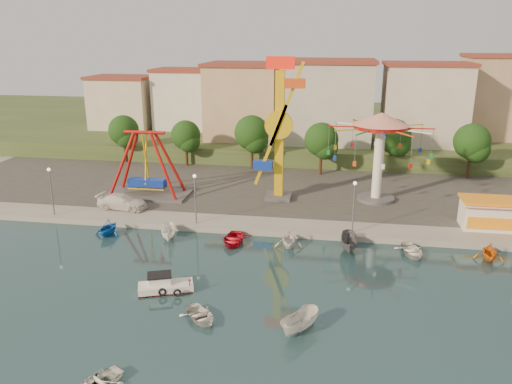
% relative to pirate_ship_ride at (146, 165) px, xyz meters
% --- Properties ---
extents(ground, '(200.00, 200.00, 0.00)m').
position_rel_pirate_ship_ride_xyz_m(ground, '(16.38, -21.21, -4.39)').
color(ground, '#132D36').
rests_on(ground, ground).
extents(quay_deck, '(200.00, 100.00, 0.60)m').
position_rel_pirate_ship_ride_xyz_m(quay_deck, '(16.38, 40.79, -4.09)').
color(quay_deck, '#9E998E').
rests_on(quay_deck, ground).
extents(asphalt_pad, '(90.00, 28.00, 0.01)m').
position_rel_pirate_ship_ride_xyz_m(asphalt_pad, '(16.38, 8.79, -3.79)').
color(asphalt_pad, '#4C4944').
rests_on(asphalt_pad, quay_deck).
extents(hill_terrace, '(200.00, 60.00, 3.00)m').
position_rel_pirate_ship_ride_xyz_m(hill_terrace, '(16.38, 45.79, -2.89)').
color(hill_terrace, '#384C26').
rests_on(hill_terrace, ground).
extents(pirate_ship_ride, '(10.00, 5.00, 8.00)m').
position_rel_pirate_ship_ride_xyz_m(pirate_ship_ride, '(0.00, 0.00, 0.00)').
color(pirate_ship_ride, '#59595E').
rests_on(pirate_ship_ride, quay_deck).
extents(kamikaze_tower, '(4.46, 3.10, 16.50)m').
position_rel_pirate_ship_ride_xyz_m(kamikaze_tower, '(16.08, 1.13, 4.18)').
color(kamikaze_tower, '#59595E').
rests_on(kamikaze_tower, quay_deck).
extents(wave_swinger, '(11.60, 11.60, 10.40)m').
position_rel_pirate_ship_ride_xyz_m(wave_swinger, '(27.34, 2.57, 3.80)').
color(wave_swinger, '#59595E').
rests_on(wave_swinger, quay_deck).
extents(booth_left, '(5.40, 3.78, 3.08)m').
position_rel_pirate_ship_ride_xyz_m(booth_left, '(37.87, -4.73, -2.23)').
color(booth_left, white).
rests_on(booth_left, quay_deck).
extents(lamp_post_0, '(0.14, 0.14, 5.00)m').
position_rel_pirate_ship_ride_xyz_m(lamp_post_0, '(-7.62, -8.21, -1.29)').
color(lamp_post_0, '#59595E').
rests_on(lamp_post_0, quay_deck).
extents(lamp_post_1, '(0.14, 0.14, 5.00)m').
position_rel_pirate_ship_ride_xyz_m(lamp_post_1, '(8.38, -8.21, -1.29)').
color(lamp_post_1, '#59595E').
rests_on(lamp_post_1, quay_deck).
extents(lamp_post_2, '(0.14, 0.14, 5.00)m').
position_rel_pirate_ship_ride_xyz_m(lamp_post_2, '(24.38, -8.21, -1.29)').
color(lamp_post_2, '#59595E').
rests_on(lamp_post_2, quay_deck).
extents(tree_0, '(4.60, 4.60, 7.19)m').
position_rel_pirate_ship_ride_xyz_m(tree_0, '(-9.62, 15.76, 1.08)').
color(tree_0, '#382314').
rests_on(tree_0, quay_deck).
extents(tree_1, '(4.35, 4.35, 6.80)m').
position_rel_pirate_ship_ride_xyz_m(tree_1, '(0.38, 15.03, 0.81)').
color(tree_1, '#382314').
rests_on(tree_1, quay_deck).
extents(tree_2, '(5.02, 5.02, 7.85)m').
position_rel_pirate_ship_ride_xyz_m(tree_2, '(10.38, 14.59, 1.52)').
color(tree_2, '#382314').
rests_on(tree_2, quay_deck).
extents(tree_3, '(4.68, 4.68, 7.32)m').
position_rel_pirate_ship_ride_xyz_m(tree_3, '(20.38, 13.15, 1.16)').
color(tree_3, '#382314').
rests_on(tree_3, quay_deck).
extents(tree_4, '(4.86, 4.86, 7.60)m').
position_rel_pirate_ship_ride_xyz_m(tree_4, '(30.38, 16.14, 1.35)').
color(tree_4, '#382314').
rests_on(tree_4, quay_deck).
extents(tree_5, '(4.83, 4.83, 7.54)m').
position_rel_pirate_ship_ride_xyz_m(tree_5, '(40.38, 14.32, 1.31)').
color(tree_5, '#382314').
rests_on(tree_5, quay_deck).
extents(building_0, '(9.26, 9.53, 11.87)m').
position_rel_pirate_ship_ride_xyz_m(building_0, '(-16.99, 24.85, 4.54)').
color(building_0, beige).
rests_on(building_0, hill_terrace).
extents(building_1, '(12.33, 9.01, 8.63)m').
position_rel_pirate_ship_ride_xyz_m(building_1, '(-4.94, 30.17, 2.92)').
color(building_1, silver).
rests_on(building_1, hill_terrace).
extents(building_2, '(11.95, 9.28, 11.23)m').
position_rel_pirate_ship_ride_xyz_m(building_2, '(8.20, 30.75, 4.22)').
color(building_2, tan).
rests_on(building_2, hill_terrace).
extents(building_3, '(12.59, 10.50, 9.20)m').
position_rel_pirate_ship_ride_xyz_m(building_3, '(21.99, 27.59, 3.20)').
color(building_3, beige).
rests_on(building_3, hill_terrace).
extents(building_4, '(10.75, 9.23, 9.24)m').
position_rel_pirate_ship_ride_xyz_m(building_4, '(35.45, 30.99, 3.22)').
color(building_4, beige).
rests_on(building_4, hill_terrace).
extents(building_5, '(12.77, 10.96, 11.21)m').
position_rel_pirate_ship_ride_xyz_m(building_5, '(48.75, 29.12, 4.21)').
color(building_5, tan).
rests_on(building_5, hill_terrace).
extents(cabin_motorboat, '(4.55, 3.01, 1.50)m').
position_rel_pirate_ship_ride_xyz_m(cabin_motorboat, '(9.56, -21.57, -3.99)').
color(cabin_motorboat, white).
rests_on(cabin_motorboat, ground).
extents(rowboat_a, '(3.97, 4.06, 0.69)m').
position_rel_pirate_ship_ride_xyz_m(rowboat_a, '(13.48, -25.19, -4.05)').
color(rowboat_a, white).
rests_on(rowboat_a, ground).
extents(rowboat_b, '(3.49, 3.81, 0.64)m').
position_rel_pirate_ship_ride_xyz_m(rowboat_b, '(9.50, -33.01, -4.07)').
color(rowboat_b, white).
rests_on(rowboat_b, ground).
extents(skiff, '(3.22, 3.92, 1.45)m').
position_rel_pirate_ship_ride_xyz_m(skiff, '(20.55, -25.59, -3.67)').
color(skiff, silver).
rests_on(skiff, ground).
extents(van, '(5.87, 2.84, 1.65)m').
position_rel_pirate_ship_ride_xyz_m(van, '(-1.05, -5.15, -2.97)').
color(van, silver).
rests_on(van, quay_deck).
extents(moored_boat_1, '(3.02, 3.39, 1.63)m').
position_rel_pirate_ship_ride_xyz_m(moored_boat_1, '(0.09, -11.41, -3.58)').
color(moored_boat_1, blue).
rests_on(moored_boat_1, ground).
extents(moored_boat_2, '(2.30, 3.80, 1.38)m').
position_rel_pirate_ship_ride_xyz_m(moored_boat_2, '(6.46, -11.41, -3.70)').
color(moored_boat_2, white).
rests_on(moored_boat_2, ground).
extents(moored_boat_3, '(2.89, 4.01, 0.82)m').
position_rel_pirate_ship_ride_xyz_m(moored_boat_3, '(12.97, -11.41, -3.98)').
color(moored_boat_3, red).
rests_on(moored_boat_3, ground).
extents(moored_boat_4, '(2.94, 3.33, 1.63)m').
position_rel_pirate_ship_ride_xyz_m(moored_boat_4, '(18.39, -11.41, -3.58)').
color(moored_boat_4, silver).
rests_on(moored_boat_4, ground).
extents(moored_boat_5, '(1.58, 4.09, 1.57)m').
position_rel_pirate_ship_ride_xyz_m(moored_boat_5, '(24.05, -11.41, -3.61)').
color(moored_boat_5, '#59585D').
rests_on(moored_boat_5, ground).
extents(moored_boat_6, '(3.28, 4.09, 0.76)m').
position_rel_pirate_ship_ride_xyz_m(moored_boat_6, '(29.76, -11.41, -4.02)').
color(moored_boat_6, silver).
rests_on(moored_boat_6, ground).
extents(moored_boat_7, '(3.22, 3.53, 1.60)m').
position_rel_pirate_ship_ride_xyz_m(moored_boat_7, '(36.44, -11.41, -3.59)').
color(moored_boat_7, orange).
rests_on(moored_boat_7, ground).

